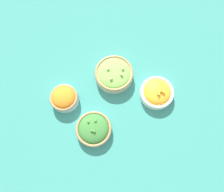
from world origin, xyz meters
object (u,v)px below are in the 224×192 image
Objects in this scene: bowl_broccoli at (94,129)px; bowl_lettuce at (114,74)px; bowl_carrots at (64,98)px; bowl_squash at (157,93)px.

bowl_broccoli is 0.88× the size of bowl_lettuce.
bowl_carrots is at bearing 12.04° from bowl_lettuce.
bowl_squash is 0.87× the size of bowl_lettuce.
bowl_broccoli is at bearing 14.68° from bowl_squash.
bowl_squash is at bearing -165.32° from bowl_broccoli.
bowl_broccoli is 1.01× the size of bowl_squash.
bowl_lettuce is (0.17, -0.14, 0.01)m from bowl_squash.
bowl_lettuce is 0.26m from bowl_carrots.
bowl_squash is 0.43m from bowl_carrots.
bowl_squash is (-0.32, -0.08, 0.00)m from bowl_broccoli.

